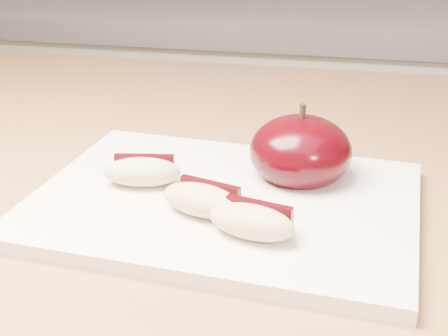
# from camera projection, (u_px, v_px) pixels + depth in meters

# --- Properties ---
(back_cabinet) EXTENTS (2.40, 0.62, 0.94)m
(back_cabinet) POSITION_uv_depth(u_px,v_px,m) (340.00, 211.00, 1.41)
(back_cabinet) COLOR silver
(back_cabinet) RESTS_ON ground
(cutting_board) EXTENTS (0.32, 0.25, 0.01)m
(cutting_board) POSITION_uv_depth(u_px,v_px,m) (224.00, 203.00, 0.50)
(cutting_board) COLOR white
(cutting_board) RESTS_ON island_counter
(apple_half) EXTENTS (0.09, 0.09, 0.07)m
(apple_half) POSITION_uv_depth(u_px,v_px,m) (300.00, 151.00, 0.53)
(apple_half) COLOR black
(apple_half) RESTS_ON cutting_board
(apple_wedge_a) EXTENTS (0.07, 0.04, 0.02)m
(apple_wedge_a) POSITION_uv_depth(u_px,v_px,m) (142.00, 171.00, 0.52)
(apple_wedge_a) COLOR #D2B885
(apple_wedge_a) RESTS_ON cutting_board
(apple_wedge_b) EXTENTS (0.07, 0.05, 0.02)m
(apple_wedge_b) POSITION_uv_depth(u_px,v_px,m) (202.00, 199.00, 0.47)
(apple_wedge_b) COLOR #D2B885
(apple_wedge_b) RESTS_ON cutting_board
(apple_wedge_c) EXTENTS (0.07, 0.05, 0.02)m
(apple_wedge_c) POSITION_uv_depth(u_px,v_px,m) (253.00, 221.00, 0.44)
(apple_wedge_c) COLOR #D2B885
(apple_wedge_c) RESTS_ON cutting_board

